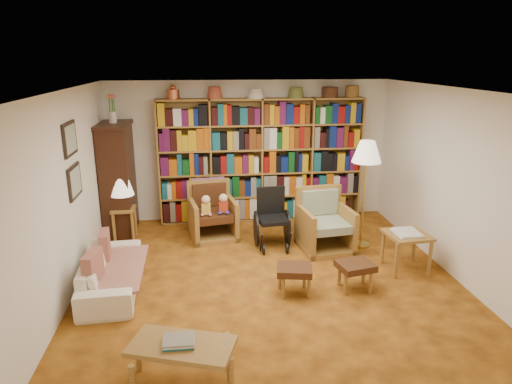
{
  "coord_description": "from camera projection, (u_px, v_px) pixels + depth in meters",
  "views": [
    {
      "loc": [
        -0.83,
        -5.57,
        2.88
      ],
      "look_at": [
        -0.1,
        0.6,
        1.04
      ],
      "focal_mm": 32.0,
      "sensor_mm": 36.0,
      "label": 1
    }
  ],
  "objects": [
    {
      "name": "wall_back",
      "position": [
        249.0,
        151.0,
        8.24
      ],
      "size": [
        5.0,
        0.0,
        5.0
      ],
      "primitive_type": "plane",
      "rotation": [
        1.57,
        0.0,
        0.0
      ],
      "color": "white",
      "rests_on": "floor"
    },
    {
      "name": "floor_lamp",
      "position": [
        367.0,
        156.0,
        6.85
      ],
      "size": [
        0.45,
        0.45,
        1.68
      ],
      "color": "gold",
      "rests_on": "floor"
    },
    {
      "name": "coffee_table",
      "position": [
        182.0,
        349.0,
        4.13
      ],
      "size": [
        1.04,
        0.74,
        0.45
      ],
      "color": "#A47733",
      "rests_on": "floor"
    },
    {
      "name": "bookshelf",
      "position": [
        261.0,
        157.0,
        8.12
      ],
      "size": [
        3.6,
        0.3,
        2.42
      ],
      "color": "#A47733",
      "rests_on": "floor"
    },
    {
      "name": "floor",
      "position": [
        269.0,
        277.0,
        6.21
      ],
      "size": [
        5.0,
        5.0,
        0.0
      ],
      "primitive_type": "plane",
      "color": "#BA6D1C",
      "rests_on": "ground"
    },
    {
      "name": "sofa",
      "position": [
        111.0,
        272.0,
        5.83
      ],
      "size": [
        1.68,
        0.73,
        0.48
      ],
      "primitive_type": "imported",
      "rotation": [
        0.0,
        0.0,
        1.63
      ],
      "color": "white",
      "rests_on": "floor"
    },
    {
      "name": "ceiling",
      "position": [
        270.0,
        90.0,
        5.5
      ],
      "size": [
        5.0,
        5.0,
        0.0
      ],
      "primitive_type": "plane",
      "rotation": [
        3.14,
        0.0,
        0.0
      ],
      "color": "white",
      "rests_on": "wall_back"
    },
    {
      "name": "wheelchair",
      "position": [
        272.0,
        220.0,
        7.18
      ],
      "size": [
        0.53,
        0.74,
        0.92
      ],
      "color": "black",
      "rests_on": "floor"
    },
    {
      "name": "cushion_left",
      "position": [
        105.0,
        246.0,
        6.09
      ],
      "size": [
        0.17,
        0.4,
        0.39
      ],
      "primitive_type": "cube",
      "rotation": [
        0.0,
        0.0,
        0.13
      ],
      "color": "maroon",
      "rests_on": "sofa"
    },
    {
      "name": "armchair_leather",
      "position": [
        213.0,
        214.0,
        7.58
      ],
      "size": [
        0.85,
        0.88,
        0.92
      ],
      "color": "#A47733",
      "rests_on": "floor"
    },
    {
      "name": "sofa_throw",
      "position": [
        115.0,
        267.0,
        5.82
      ],
      "size": [
        0.76,
        1.38,
        0.04
      ],
      "primitive_type": "cube",
      "rotation": [
        0.0,
        0.0,
        0.02
      ],
      "color": "#C1AC8D",
      "rests_on": "sofa"
    },
    {
      "name": "wall_left",
      "position": [
        67.0,
        196.0,
        5.58
      ],
      "size": [
        0.0,
        5.0,
        5.0
      ],
      "primitive_type": "plane",
      "rotation": [
        1.57,
        0.0,
        1.57
      ],
      "color": "white",
      "rests_on": "floor"
    },
    {
      "name": "curio_cabinet",
      "position": [
        118.0,
        177.0,
        7.59
      ],
      "size": [
        0.5,
        0.95,
        2.4
      ],
      "color": "#351A0E",
      "rests_on": "floor"
    },
    {
      "name": "framed_pictures",
      "position": [
        72.0,
        160.0,
        5.76
      ],
      "size": [
        0.03,
        0.52,
        0.97
      ],
      "color": "black",
      "rests_on": "wall_left"
    },
    {
      "name": "wall_front",
      "position": [
        317.0,
        279.0,
        3.48
      ],
      "size": [
        5.0,
        0.0,
        5.0
      ],
      "primitive_type": "plane",
      "rotation": [
        -1.57,
        0.0,
        0.0
      ],
      "color": "white",
      "rests_on": "floor"
    },
    {
      "name": "side_table_lamp",
      "position": [
        124.0,
        216.0,
        7.44
      ],
      "size": [
        0.37,
        0.37,
        0.52
      ],
      "color": "#A47733",
      "rests_on": "floor"
    },
    {
      "name": "side_table_papers",
      "position": [
        407.0,
        239.0,
        6.3
      ],
      "size": [
        0.6,
        0.6,
        0.57
      ],
      "color": "#A47733",
      "rests_on": "floor"
    },
    {
      "name": "table_lamp",
      "position": [
        122.0,
        187.0,
        7.3
      ],
      "size": [
        0.38,
        0.38,
        0.52
      ],
      "color": "gold",
      "rests_on": "side_table_lamp"
    },
    {
      "name": "cushion_right",
      "position": [
        93.0,
        270.0,
        5.42
      ],
      "size": [
        0.18,
        0.42,
        0.41
      ],
      "primitive_type": "cube",
      "rotation": [
        0.0,
        0.0,
        -0.12
      ],
      "color": "maroon",
      "rests_on": "sofa"
    },
    {
      "name": "footstool_a",
      "position": [
        294.0,
        272.0,
        5.71
      ],
      "size": [
        0.49,
        0.44,
        0.37
      ],
      "color": "#4C2614",
      "rests_on": "floor"
    },
    {
      "name": "wall_right",
      "position": [
        453.0,
        183.0,
        6.14
      ],
      "size": [
        0.0,
        5.0,
        5.0
      ],
      "primitive_type": "plane",
      "rotation": [
        1.57,
        0.0,
        -1.57
      ],
      "color": "white",
      "rests_on": "floor"
    },
    {
      "name": "footstool_b",
      "position": [
        355.0,
        268.0,
        5.81
      ],
      "size": [
        0.5,
        0.45,
        0.37
      ],
      "color": "#4C2614",
      "rests_on": "floor"
    },
    {
      "name": "armchair_sage",
      "position": [
        324.0,
        225.0,
        7.11
      ],
      "size": [
        0.84,
        0.87,
        0.93
      ],
      "color": "#A47733",
      "rests_on": "floor"
    }
  ]
}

